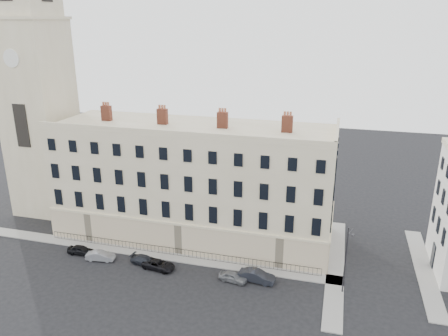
{
  "coord_description": "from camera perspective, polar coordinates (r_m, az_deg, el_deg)",
  "views": [
    {
      "loc": [
        12.12,
        -39.01,
        27.84
      ],
      "look_at": [
        -1.26,
        10.0,
        10.46
      ],
      "focal_mm": 35.0,
      "sensor_mm": 36.0,
      "label": 1
    }
  ],
  "objects": [
    {
      "name": "pavement_terrace",
      "position": [
        56.55,
        -10.11,
        -10.86
      ],
      "size": [
        48.0,
        2.0,
        0.12
      ],
      "primitive_type": "cube",
      "color": "gray",
      "rests_on": "ground"
    },
    {
      "name": "terrace",
      "position": [
        57.79,
        -3.99,
        -1.78
      ],
      "size": [
        36.22,
        12.22,
        17.0
      ],
      "color": "beige",
      "rests_on": "ground"
    },
    {
      "name": "ground",
      "position": [
        49.44,
        -1.7,
        -15.4
      ],
      "size": [
        160.0,
        160.0,
        0.0
      ],
      "primitive_type": "plane",
      "color": "black",
      "rests_on": "ground"
    },
    {
      "name": "car_b",
      "position": [
        56.11,
        -15.84,
        -10.98
      ],
      "size": [
        3.63,
        1.76,
        1.15
      ],
      "primitive_type": "imported",
      "rotation": [
        0.0,
        0.0,
        1.73
      ],
      "color": "gray",
      "rests_on": "ground"
    },
    {
      "name": "church_tower",
      "position": [
        68.33,
        -23.33,
        9.65
      ],
      "size": [
        8.0,
        8.13,
        44.0
      ],
      "color": "beige",
      "rests_on": "ground"
    },
    {
      "name": "car_d",
      "position": [
        52.94,
        -8.52,
        -12.39
      ],
      "size": [
        4.13,
        2.32,
        1.09
      ],
      "primitive_type": "imported",
      "rotation": [
        0.0,
        0.0,
        1.44
      ],
      "color": "black",
      "rests_on": "ground"
    },
    {
      "name": "car_e",
      "position": [
        50.22,
        1.2,
        -14.03
      ],
      "size": [
        3.44,
        1.84,
        1.11
      ],
      "primitive_type": "imported",
      "rotation": [
        0.0,
        0.0,
        1.4
      ],
      "color": "slate",
      "rests_on": "ground"
    },
    {
      "name": "car_f",
      "position": [
        50.24,
        4.28,
        -13.9
      ],
      "size": [
        4.23,
        1.78,
        1.36
      ],
      "primitive_type": "imported",
      "rotation": [
        0.0,
        0.0,
        1.49
      ],
      "color": "black",
      "rests_on": "ground"
    },
    {
      "name": "car_c",
      "position": [
        54.06,
        -10.24,
        -11.79
      ],
      "size": [
        3.88,
        2.0,
        1.08
      ],
      "primitive_type": "imported",
      "rotation": [
        0.0,
        0.0,
        1.44
      ],
      "color": "#20232B",
      "rests_on": "ground"
    },
    {
      "name": "car_a",
      "position": [
        58.1,
        -18.18,
        -10.14
      ],
      "size": [
        3.41,
        1.48,
        1.15
      ],
      "primitive_type": "imported",
      "rotation": [
        0.0,
        0.0,
        1.61
      ],
      "color": "black",
      "rests_on": "ground"
    },
    {
      "name": "railings",
      "position": [
        55.19,
        -6.13,
        -10.87
      ],
      "size": [
        35.0,
        0.04,
        0.96
      ],
      "color": "black",
      "rests_on": "ground"
    },
    {
      "name": "pavement_adjacent",
      "position": [
        57.38,
        24.64,
        -11.98
      ],
      "size": [
        2.0,
        20.0,
        0.12
      ],
      "primitive_type": "cube",
      "color": "gray",
      "rests_on": "ground"
    },
    {
      "name": "pavement_east_return",
      "position": [
        54.61,
        14.36,
        -12.35
      ],
      "size": [
        2.0,
        24.0,
        0.12
      ],
      "primitive_type": "cube",
      "color": "gray",
      "rests_on": "ground"
    },
    {
      "name": "streetlamp",
      "position": [
        48.04,
        15.64,
        -11.23
      ],
      "size": [
        0.64,
        1.63,
        7.76
      ],
      "rotation": [
        0.0,
        0.0,
        -0.31
      ],
      "color": "#2B2A2F",
      "rests_on": "ground"
    }
  ]
}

